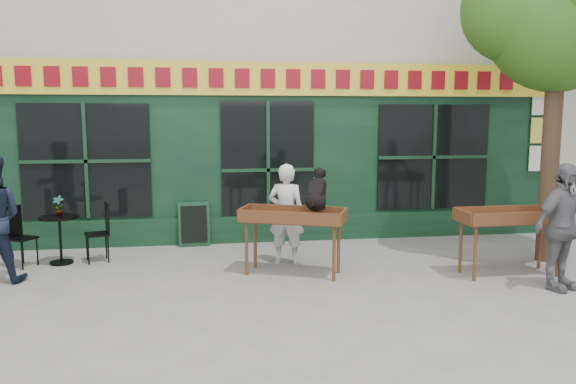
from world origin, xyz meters
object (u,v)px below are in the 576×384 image
Objects in this scene: dog at (317,188)px; bistro_table at (60,230)px; book_cart_center at (293,220)px; book_cart_right at (510,220)px; woman at (286,214)px; man_right at (561,227)px.

dog reaches higher than bistro_table.
book_cart_center is 3.74m from bistro_table.
book_cart_center and book_cart_right have the same top height.
book_cart_center is at bearing -165.74° from dog.
man_right reaches higher than woman.
book_cart_center is 0.65m from woman.
bistro_table is (-7.00, 2.42, -0.32)m from man_right.
book_cart_center is at bearing -17.80° from bistro_table.
dog is at bearing 138.95° from woman.
bistro_table is at bearing 165.29° from book_cart_right.
book_cart_right is at bearing -13.98° from bistro_table.
book_cart_right reaches higher than bistro_table.
dog is 0.79× the size of bistro_table.
dog is 0.40× the size of book_cart_right.
book_cart_right is at bearing 12.71° from dog.
woman reaches higher than bistro_table.
bistro_table is (-6.70, 1.67, -0.28)m from book_cart_right.
dog reaches higher than book_cart_right.
man_right is at bearing 173.17° from woman.
dog is at bearing 14.26° from book_cart_center.
woman is at bearing 158.75° from book_cart_right.
man_right is 7.41m from bistro_table.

